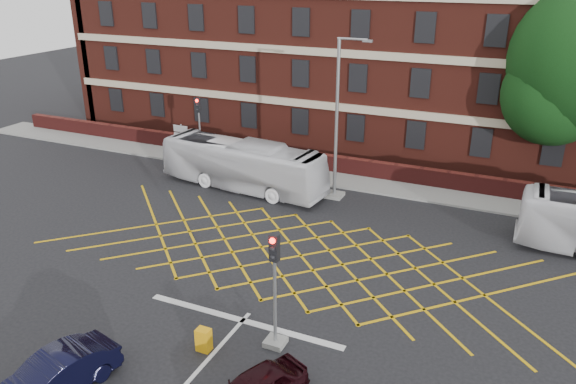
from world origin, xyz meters
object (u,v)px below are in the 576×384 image
at_px(bus_left, 243,165).
at_px(traffic_light_far, 200,135).
at_px(direction_signs, 181,136).
at_px(utility_cabinet, 204,340).
at_px(traffic_light_near, 275,301).
at_px(street_lamp, 337,146).
at_px(car_navy, 54,376).

xyz_separation_m(bus_left, traffic_light_far, (-4.94, 3.21, 0.33)).
height_order(traffic_light_far, direction_signs, traffic_light_far).
relative_size(bus_left, traffic_light_far, 2.41).
bearing_deg(utility_cabinet, traffic_light_near, 31.07).
distance_m(bus_left, utility_cabinet, 15.05).
bearing_deg(bus_left, direction_signs, 68.02).
bearing_deg(traffic_light_far, utility_cabinet, -57.32).
height_order(traffic_light_far, street_lamp, street_lamp).
bearing_deg(traffic_light_near, traffic_light_far, 129.58).
distance_m(car_navy, street_lamp, 18.74).
distance_m(traffic_light_far, street_lamp, 10.68).
xyz_separation_m(bus_left, street_lamp, (5.42, 0.95, 1.60)).
relative_size(car_navy, street_lamp, 0.46).
bearing_deg(direction_signs, car_navy, -65.30).
relative_size(car_navy, utility_cabinet, 4.83).
bearing_deg(direction_signs, traffic_light_near, -47.46).
relative_size(bus_left, street_lamp, 1.17).
bearing_deg(car_navy, street_lamp, 96.34).
bearing_deg(street_lamp, bus_left, -170.06).
distance_m(traffic_light_near, direction_signs, 21.93).
bearing_deg(utility_cabinet, car_navy, -129.29).
bearing_deg(bus_left, utility_cabinet, -150.34).
relative_size(traffic_light_near, utility_cabinet, 5.10).
height_order(bus_left, utility_cabinet, bus_left).
relative_size(bus_left, car_navy, 2.54).
relative_size(traffic_light_near, direction_signs, 1.94).
distance_m(traffic_light_far, direction_signs, 1.90).
height_order(traffic_light_near, street_lamp, street_lamp).
xyz_separation_m(street_lamp, direction_signs, (-12.18, 2.68, -1.65)).
bearing_deg(traffic_light_far, car_navy, -69.12).
xyz_separation_m(traffic_light_near, utility_cabinet, (-2.10, -1.27, -1.35)).
distance_m(street_lamp, direction_signs, 12.58).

